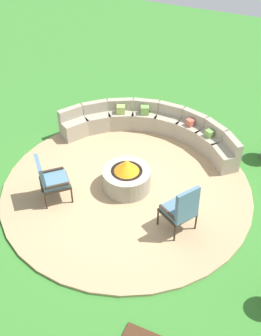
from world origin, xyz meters
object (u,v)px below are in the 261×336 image
(fire_pit, at_px, (127,177))
(lounge_chair_front_right, at_px, (181,209))
(curved_stone_bench, at_px, (152,128))
(lounge_chair_front_left, at_px, (50,179))

(fire_pit, xyz_separation_m, lounge_chair_front_right, (1.46, -0.69, 0.28))
(curved_stone_bench, bearing_deg, lounge_chair_front_right, -58.11)
(fire_pit, relative_size, lounge_chair_front_right, 0.94)
(lounge_chair_front_left, xyz_separation_m, lounge_chair_front_right, (2.75, 0.28, 0.02))
(lounge_chair_front_left, bearing_deg, curved_stone_bench, 115.54)
(fire_pit, relative_size, lounge_chair_front_left, 0.98)
(curved_stone_bench, distance_m, lounge_chair_front_left, 3.15)
(curved_stone_bench, distance_m, lounge_chair_front_right, 3.15)
(fire_pit, height_order, curved_stone_bench, fire_pit)
(curved_stone_bench, bearing_deg, fire_pit, -84.25)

